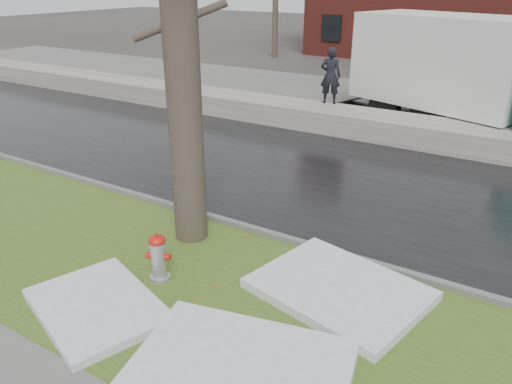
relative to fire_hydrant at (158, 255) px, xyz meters
The scene contains 15 objects.
ground 1.66m from the fire_hydrant, 56.69° to the left, with size 120.00×120.00×0.00m, color #47423D.
verge 1.00m from the fire_hydrant, ahead, with size 60.00×4.50×0.04m, color #36511B.
road 5.90m from the fire_hydrant, 81.53° to the left, with size 60.00×7.00×0.03m, color black.
parking_lot 14.35m from the fire_hydrant, 86.54° to the left, with size 60.00×9.00×0.03m, color slate.
curb 2.51m from the fire_hydrant, 69.51° to the left, with size 60.00×0.15×0.14m, color slate.
snowbank 10.06m from the fire_hydrant, 85.06° to the left, with size 60.00×1.60×0.75m, color #B2ADA2.
bg_tree_left 25.99m from the fire_hydrant, 115.52° to the left, with size 1.40×1.62×6.50m.
bg_tree_center 27.94m from the fire_hydrant, 100.64° to the left, with size 1.40×1.62×6.50m.
fire_hydrant is the anchor object (origin of this frame).
tree 3.88m from the fire_hydrant, 108.80° to the left, with size 1.48×1.67×7.95m.
box_truck 12.40m from the fire_hydrant, 77.13° to the left, with size 11.04×5.42×3.69m.
worker 10.81m from the fire_hydrant, 98.91° to the left, with size 0.69×0.46×1.90m, color black.
snow_patch_near 3.06m from the fire_hydrant, 23.62° to the left, with size 2.60×2.00×0.16m, color silver.
snow_patch_far 1.27m from the fire_hydrant, 101.34° to the right, with size 2.20×1.60×0.14m, color silver.
snow_patch_side 2.66m from the fire_hydrant, 24.29° to the right, with size 2.80×1.80×0.18m, color silver.
Camera 1 is at (4.37, -6.63, 4.83)m, focal length 35.00 mm.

